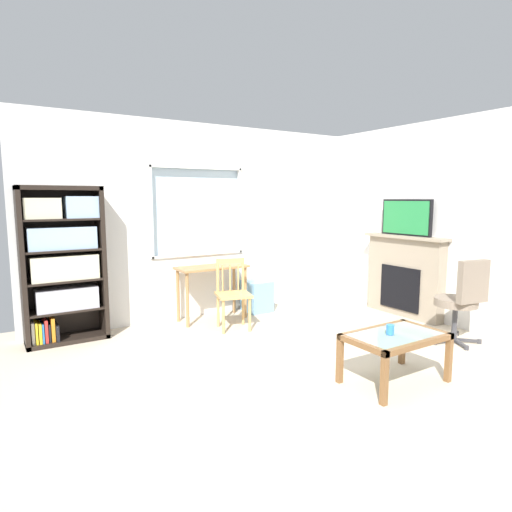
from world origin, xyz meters
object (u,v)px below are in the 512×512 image
at_px(wooden_chair, 233,293).
at_px(sippy_cup, 390,330).
at_px(bookshelf, 63,261).
at_px(plastic_drawer_unit, 257,296).
at_px(desk_under_window, 212,276).
at_px(fireplace, 404,276).
at_px(coffee_table, 395,342).
at_px(office_chair, 462,297).
at_px(tv, 406,217).

distance_m(wooden_chair, sippy_cup, 2.26).
distance_m(bookshelf, plastic_drawer_unit, 2.73).
relative_size(wooden_chair, sippy_cup, 10.00).
xyz_separation_m(bookshelf, desk_under_window, (1.87, -0.11, -0.33)).
bearing_deg(wooden_chair, fireplace, -17.51).
bearing_deg(sippy_cup, desk_under_window, 98.75).
bearing_deg(coffee_table, wooden_chair, 101.09).
distance_m(desk_under_window, fireplace, 2.74).
height_order(office_chair, sippy_cup, office_chair).
relative_size(wooden_chair, tv, 1.11).
height_order(coffee_table, sippy_cup, sippy_cup).
relative_size(bookshelf, sippy_cup, 20.18).
bearing_deg(coffee_table, plastic_drawer_unit, 84.13).
height_order(desk_under_window, wooden_chair, wooden_chair).
height_order(tv, coffee_table, tv).
bearing_deg(tv, office_chair, -110.89).
bearing_deg(plastic_drawer_unit, wooden_chair, -142.11).
relative_size(bookshelf, desk_under_window, 1.86).
height_order(fireplace, sippy_cup, fireplace).
bearing_deg(sippy_cup, wooden_chair, 99.74).
distance_m(plastic_drawer_unit, coffee_table, 2.82).
distance_m(tv, coffee_table, 2.64).
xyz_separation_m(desk_under_window, office_chair, (1.96, -2.45, -0.07)).
bearing_deg(coffee_table, fireplace, 37.22).
distance_m(plastic_drawer_unit, fireplace, 2.15).
height_order(plastic_drawer_unit, tv, tv).
height_order(bookshelf, sippy_cup, bookshelf).
bearing_deg(sippy_cup, bookshelf, 128.82).
xyz_separation_m(desk_under_window, plastic_drawer_unit, (0.77, 0.05, -0.39)).
xyz_separation_m(plastic_drawer_unit, sippy_cup, (-0.34, -2.79, 0.27)).
distance_m(wooden_chair, office_chair, 2.73).
relative_size(office_chair, sippy_cup, 11.11).
bearing_deg(plastic_drawer_unit, tv, -38.72).
distance_m(wooden_chair, coffee_table, 2.28).
height_order(bookshelf, coffee_table, bookshelf).
distance_m(bookshelf, desk_under_window, 1.90).
xyz_separation_m(desk_under_window, coffee_table, (0.48, -2.75, -0.24)).
bearing_deg(wooden_chair, coffee_table, -78.91).
bearing_deg(office_chair, tv, 69.11).
xyz_separation_m(tv, sippy_cup, (-1.99, -1.47, -0.91)).
height_order(desk_under_window, fireplace, fireplace).
bearing_deg(sippy_cup, tv, 36.41).
bearing_deg(desk_under_window, sippy_cup, -81.25).
height_order(plastic_drawer_unit, coffee_table, same).
height_order(bookshelf, desk_under_window, bookshelf).
bearing_deg(office_chair, plastic_drawer_unit, 115.50).
bearing_deg(desk_under_window, coffee_table, -80.14).
bearing_deg(bookshelf, coffee_table, -50.63).
relative_size(wooden_chair, plastic_drawer_unit, 1.97).
distance_m(bookshelf, coffee_table, 3.74).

